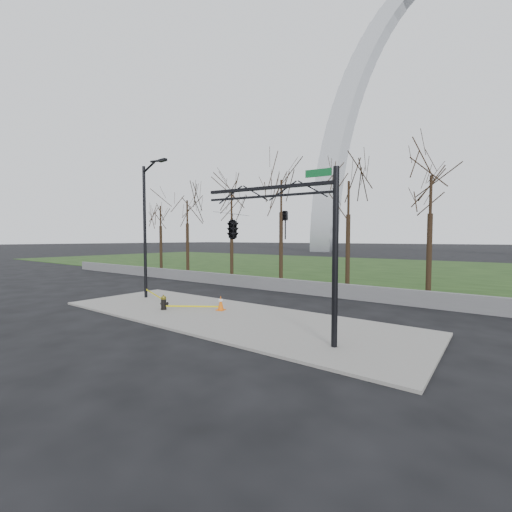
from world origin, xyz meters
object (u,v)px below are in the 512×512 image
Objects in this scene: traffic_cone at (221,303)px; street_light at (147,222)px; fire_hydrant at (164,303)px; traffic_signal_mast at (250,226)px.

street_light reaches higher than traffic_cone.
fire_hydrant is 5.74m from street_light.
street_light reaches higher than fire_hydrant.
fire_hydrant is 0.09× the size of street_light.
fire_hydrant is 1.04× the size of traffic_cone.
fire_hydrant is at bearing 166.11° from traffic_signal_mast.
traffic_cone is (2.41, 1.60, 0.01)m from fire_hydrant.
traffic_signal_mast is at bearing -32.35° from traffic_cone.
traffic_cone is 5.65m from traffic_signal_mast.
fire_hydrant is at bearing -19.29° from street_light.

